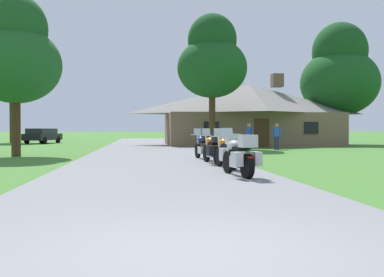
# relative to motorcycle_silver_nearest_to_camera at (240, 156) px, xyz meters

# --- Properties ---
(ground_plane) EXTENTS (500.00, 500.00, 0.00)m
(ground_plane) POSITION_rel_motorcycle_silver_nearest_to_camera_xyz_m (-2.08, 12.90, -0.61)
(ground_plane) COLOR #42752D
(asphalt_driveway) EXTENTS (6.40, 80.00, 0.06)m
(asphalt_driveway) POSITION_rel_motorcycle_silver_nearest_to_camera_xyz_m (-2.08, 10.90, -0.58)
(asphalt_driveway) COLOR slate
(asphalt_driveway) RESTS_ON ground
(motorcycle_silver_nearest_to_camera) EXTENTS (0.92, 2.08, 1.30)m
(motorcycle_silver_nearest_to_camera) POSITION_rel_motorcycle_silver_nearest_to_camera_xyz_m (0.00, 0.00, 0.00)
(motorcycle_silver_nearest_to_camera) COLOR black
(motorcycle_silver_nearest_to_camera) RESTS_ON asphalt_driveway
(motorcycle_orange_second_in_row) EXTENTS (0.87, 2.08, 1.30)m
(motorcycle_orange_second_in_row) POSITION_rel_motorcycle_silver_nearest_to_camera_xyz_m (0.13, 2.39, 0.00)
(motorcycle_orange_second_in_row) COLOR black
(motorcycle_orange_second_in_row) RESTS_ON asphalt_driveway
(motorcycle_orange_third_in_row) EXTENTS (0.90, 2.08, 1.30)m
(motorcycle_orange_third_in_row) POSITION_rel_motorcycle_silver_nearest_to_camera_xyz_m (0.03, 4.53, 0.00)
(motorcycle_orange_third_in_row) COLOR black
(motorcycle_orange_third_in_row) RESTS_ON asphalt_driveway
(motorcycle_blue_farthest_in_row) EXTENTS (0.74, 2.08, 1.30)m
(motorcycle_blue_farthest_in_row) POSITION_rel_motorcycle_silver_nearest_to_camera_xyz_m (-0.03, 6.94, 0.01)
(motorcycle_blue_farthest_in_row) COLOR black
(motorcycle_blue_farthest_in_row) RESTS_ON asphalt_driveway
(stone_lodge) EXTENTS (14.28, 8.74, 5.95)m
(stone_lodge) POSITION_rel_motorcycle_silver_nearest_to_camera_xyz_m (6.24, 24.64, 1.99)
(stone_lodge) COLOR brown
(stone_lodge) RESTS_ON ground
(bystander_blue_shirt_near_lodge) EXTENTS (0.53, 0.31, 1.69)m
(bystander_blue_shirt_near_lodge) POSITION_rel_motorcycle_silver_nearest_to_camera_xyz_m (6.02, 16.19, 0.34)
(bystander_blue_shirt_near_lodge) COLOR navy
(bystander_blue_shirt_near_lodge) RESTS_ON ground
(bystander_blue_shirt_beside_signpost) EXTENTS (0.39, 0.46, 1.69)m
(bystander_blue_shirt_beside_signpost) POSITION_rel_motorcycle_silver_nearest_to_camera_xyz_m (4.33, 16.67, 0.34)
(bystander_blue_shirt_beside_signpost) COLOR navy
(bystander_blue_shirt_beside_signpost) RESTS_ON ground
(tree_left_far) EXTENTS (5.17, 5.17, 10.79)m
(tree_left_far) POSITION_rel_motorcycle_silver_nearest_to_camera_xyz_m (-15.47, 34.72, 6.77)
(tree_left_far) COLOR #422D19
(tree_left_far) RESTS_ON ground
(tree_by_lodge_front) EXTENTS (4.76, 4.76, 9.18)m
(tree_by_lodge_front) POSITION_rel_motorcycle_silver_nearest_to_camera_xyz_m (2.20, 18.50, 5.44)
(tree_by_lodge_front) COLOR #422D19
(tree_by_lodge_front) RESTS_ON ground
(tree_right_of_lodge) EXTENTS (6.72, 6.72, 10.57)m
(tree_right_of_lodge) POSITION_rel_motorcycle_silver_nearest_to_camera_xyz_m (14.49, 25.44, 5.56)
(tree_right_of_lodge) COLOR #422D19
(tree_right_of_lodge) RESTS_ON ground
(tree_left_near) EXTENTS (4.42, 4.42, 7.89)m
(tree_left_near) POSITION_rel_motorcycle_silver_nearest_to_camera_xyz_m (-8.69, 11.01, 4.37)
(tree_left_near) COLOR #422D19
(tree_left_near) RESTS_ON ground
(parked_black_suv_far_left) EXTENTS (2.91, 4.91, 1.40)m
(parked_black_suv_far_left) POSITION_rel_motorcycle_silver_nearest_to_camera_xyz_m (-11.80, 31.43, 0.17)
(parked_black_suv_far_left) COLOR black
(parked_black_suv_far_left) RESTS_ON ground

